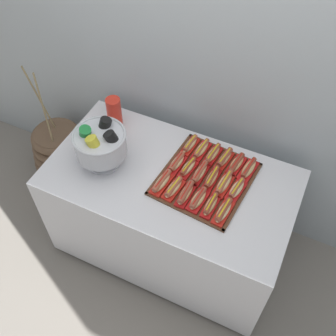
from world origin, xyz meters
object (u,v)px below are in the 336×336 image
object	(u,v)px
floor_vase	(62,155)
hot_dog_4	(211,205)
hot_dog_2	(186,194)
hot_dog_3	(198,199)
buffet_table	(170,213)
hot_dog_15	(224,159)
serving_tray	(205,179)
hot_dog_13	(201,150)
hot_dog_8	(200,173)
hot_dog_10	(224,184)
hot_dog_16	(236,164)
hot_dog_0	(162,182)
cup_stack	(114,112)
hot_dog_6	(176,163)
hot_dog_12	(190,145)
hot_dog_7	(188,168)
hot_dog_9	(212,178)
hot_dog_11	(236,189)
hot_dog_14	(213,154)
hot_dog_17	(248,169)
hot_dog_1	(174,188)
hot_dog_5	(223,211)
punch_bowl	(100,143)

from	to	relation	value
floor_vase	hot_dog_4	xyz separation A→B (m)	(1.32, -0.33, 0.58)
hot_dog_2	hot_dog_3	size ratio (longest dim) A/B	1.05
buffet_table	hot_dog_15	bearing A→B (deg)	44.16
serving_tray	hot_dog_13	size ratio (longest dim) A/B	3.27
hot_dog_8	hot_dog_10	size ratio (longest dim) A/B	0.97
hot_dog_3	hot_dog_16	world-z (taller)	hot_dog_3
hot_dog_4	buffet_table	bearing A→B (deg)	159.67
hot_dog_0	hot_dog_2	xyz separation A→B (m)	(0.15, -0.01, -0.00)
hot_dog_2	cup_stack	bearing A→B (deg)	152.07
hot_dog_2	hot_dog_6	bearing A→B (deg)	127.43
hot_dog_2	hot_dog_15	world-z (taller)	hot_dog_15
hot_dog_4	hot_dog_12	world-z (taller)	hot_dog_4
hot_dog_7	cup_stack	distance (m)	0.60
hot_dog_2	hot_dog_6	xyz separation A→B (m)	(-0.14, 0.18, -0.00)
hot_dog_7	hot_dog_9	distance (m)	0.15
hot_dog_11	buffet_table	bearing A→B (deg)	-171.90
hot_dog_4	hot_dog_16	world-z (taller)	hot_dog_4
hot_dog_13	hot_dog_14	xyz separation A→B (m)	(0.07, -0.01, -0.00)
buffet_table	hot_dog_16	xyz separation A→B (m)	(0.31, 0.22, 0.40)
hot_dog_11	hot_dog_17	size ratio (longest dim) A/B	0.93
hot_dog_1	hot_dog_0	bearing A→B (deg)	175.15
hot_dog_4	hot_dog_5	bearing A→B (deg)	-4.85
floor_vase	hot_dog_4	size ratio (longest dim) A/B	6.51
hot_dog_1	hot_dog_17	size ratio (longest dim) A/B	0.96
hot_dog_4	hot_dog_8	distance (m)	0.22
buffet_table	hot_dog_14	bearing A→B (deg)	55.55
hot_dog_3	hot_dog_13	bearing A→B (deg)	109.60
hot_dog_16	punch_bowl	distance (m)	0.78
serving_tray	hot_dog_0	world-z (taller)	hot_dog_0
floor_vase	hot_dog_6	size ratio (longest dim) A/B	6.62
hot_dog_7	hot_dog_2	bearing A→B (deg)	-70.40
hot_dog_5	serving_tray	bearing A→B (deg)	133.81
hot_dog_1	punch_bowl	distance (m)	0.48
hot_dog_3	hot_dog_17	distance (m)	0.36
hot_dog_8	punch_bowl	bearing A→B (deg)	-165.69
hot_dog_8	punch_bowl	xyz separation A→B (m)	(-0.55, -0.14, 0.13)
hot_dog_5	hot_dog_2	bearing A→B (deg)	175.15
buffet_table	hot_dog_13	bearing A→B (deg)	70.20
hot_dog_2	hot_dog_6	world-z (taller)	hot_dog_2
serving_tray	hot_dog_14	world-z (taller)	hot_dog_14
hot_dog_4	punch_bowl	xyz separation A→B (m)	(-0.68, 0.04, 0.13)
hot_dog_8	hot_dog_12	xyz separation A→B (m)	(-0.14, 0.18, -0.00)
hot_dog_2	hot_dog_13	size ratio (longest dim) A/B	1.02
hot_dog_6	cup_stack	world-z (taller)	cup_stack
hot_dog_14	hot_dog_11	bearing A→B (deg)	-41.10
serving_tray	hot_dog_10	xyz separation A→B (m)	(0.11, -0.01, 0.03)
hot_dog_5	hot_dog_8	size ratio (longest dim) A/B	1.00
floor_vase	hot_dog_11	distance (m)	1.53
floor_vase	hot_dog_1	xyz separation A→B (m)	(1.09, -0.31, 0.58)
hot_dog_1	hot_dog_14	distance (m)	0.34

